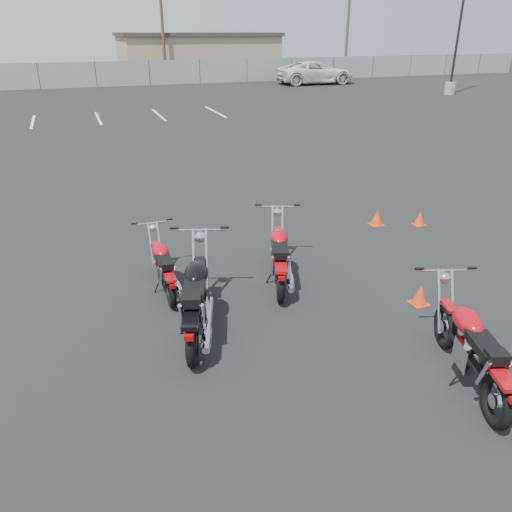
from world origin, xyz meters
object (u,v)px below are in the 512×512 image
object	(u,v)px
motorcycle_front_red	(163,267)
motorcycle_third_red	(280,255)
motorcycle_second_black	(197,298)
white_van	(316,66)
motorcycle_rear_red	(472,348)

from	to	relation	value
motorcycle_front_red	motorcycle_third_red	distance (m)	1.98
motorcycle_second_black	white_van	world-z (taller)	white_van
motorcycle_rear_red	white_van	distance (m)	36.88
motorcycle_second_black	motorcycle_rear_red	size ratio (longest dim) A/B	1.10
motorcycle_third_red	motorcycle_rear_red	size ratio (longest dim) A/B	0.99
motorcycle_front_red	motorcycle_rear_red	xyz separation A→B (m)	(3.09, -3.72, 0.07)
motorcycle_front_red	motorcycle_third_red	size ratio (longest dim) A/B	0.88
motorcycle_front_red	white_van	xyz separation A→B (m)	(17.69, 30.14, 0.93)
motorcycle_second_black	motorcycle_third_red	xyz separation A→B (m)	(1.72, 1.05, -0.05)
motorcycle_second_black	motorcycle_rear_red	distance (m)	3.66
motorcycle_front_red	motorcycle_second_black	world-z (taller)	motorcycle_second_black
motorcycle_second_black	white_van	distance (m)	36.09
motorcycle_third_red	motorcycle_rear_red	distance (m)	3.52
motorcycle_second_black	white_van	size ratio (longest dim) A/B	0.34
motorcycle_second_black	white_van	bearing A→B (deg)	61.04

